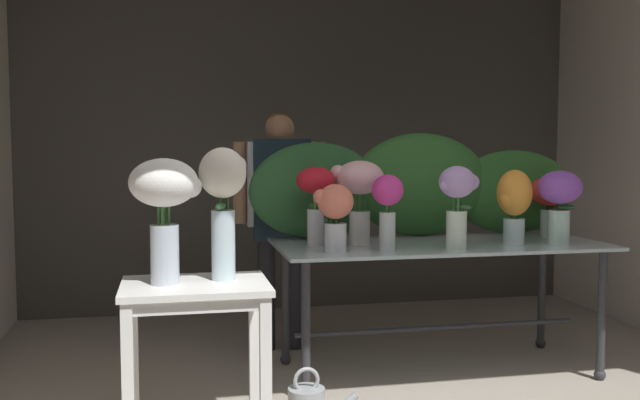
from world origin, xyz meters
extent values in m
plane|color=#9E9384|center=(0.00, 1.91, 0.00)|extent=(8.41, 8.41, 0.00)
cube|color=#4C4742|center=(0.00, 3.82, 1.39)|extent=(4.86, 0.12, 2.77)
cube|color=silver|center=(0.46, 1.85, 0.80)|extent=(2.00, 0.90, 0.02)
cylinder|color=#2D2D33|center=(-0.44, 1.50, 0.40)|extent=(0.05, 0.05, 0.79)
sphere|color=#2D2D33|center=(-0.44, 1.50, 0.03)|extent=(0.07, 0.07, 0.07)
cylinder|color=#2D2D33|center=(1.37, 1.50, 0.40)|extent=(0.05, 0.05, 0.79)
sphere|color=#2D2D33|center=(1.37, 1.50, 0.03)|extent=(0.07, 0.07, 0.07)
cylinder|color=#2D2D33|center=(-0.44, 2.20, 0.40)|extent=(0.05, 0.05, 0.79)
sphere|color=#2D2D33|center=(-0.44, 2.20, 0.03)|extent=(0.07, 0.07, 0.07)
cylinder|color=#2D2D33|center=(1.37, 2.20, 0.40)|extent=(0.05, 0.05, 0.79)
sphere|color=#2D2D33|center=(1.37, 2.20, 0.03)|extent=(0.07, 0.07, 0.07)
cylinder|color=#2D2D33|center=(0.46, 1.85, 0.28)|extent=(1.80, 0.03, 0.03)
cube|color=white|center=(-1.05, 0.98, 0.77)|extent=(0.66, 0.51, 0.03)
cube|color=white|center=(-1.05, 0.98, 0.73)|extent=(0.60, 0.45, 0.06)
cube|color=white|center=(-1.34, 0.77, 0.38)|extent=(0.05, 0.05, 0.76)
cube|color=white|center=(-0.75, 0.77, 0.38)|extent=(0.05, 0.05, 0.76)
cube|color=white|center=(-1.34, 1.19, 0.38)|extent=(0.05, 0.05, 0.76)
cube|color=white|center=(-0.75, 1.19, 0.38)|extent=(0.05, 0.05, 0.76)
cylinder|color=#232328|center=(-0.51, 2.55, 0.43)|extent=(0.12, 0.12, 0.87)
cylinder|color=#232328|center=(-0.32, 2.55, 0.43)|extent=(0.12, 0.12, 0.87)
cube|color=#B2BCC6|center=(-0.41, 2.55, 1.15)|extent=(0.46, 0.22, 0.57)
cube|color=#192833|center=(-0.41, 2.43, 1.11)|extent=(0.39, 0.02, 0.69)
cylinder|color=#936B4C|center=(-0.69, 2.55, 1.16)|extent=(0.09, 0.09, 0.55)
cylinder|color=#936B4C|center=(-0.14, 2.55, 1.16)|extent=(0.09, 0.09, 0.55)
sphere|color=#936B4C|center=(-0.41, 2.55, 1.52)|extent=(0.20, 0.20, 0.20)
ellipsoid|color=brown|center=(-0.41, 2.57, 1.59)|extent=(0.15, 0.15, 0.09)
ellipsoid|color=#28562D|center=(-0.24, 2.18, 1.12)|extent=(0.85, 0.21, 0.62)
ellipsoid|color=#2D6028|center=(0.46, 2.18, 1.15)|extent=(0.93, 0.30, 0.68)
ellipsoid|color=#2D6028|center=(1.13, 2.18, 1.09)|extent=(0.87, 0.21, 0.56)
cylinder|color=silver|center=(0.88, 1.68, 0.89)|extent=(0.13, 0.13, 0.16)
cylinder|color=#9EBCB2|center=(0.88, 1.68, 0.85)|extent=(0.12, 0.12, 0.07)
cylinder|color=#28562D|center=(0.90, 1.68, 0.93)|extent=(0.01, 0.01, 0.22)
cylinder|color=#28562D|center=(0.87, 1.70, 0.93)|extent=(0.01, 0.01, 0.22)
cylinder|color=#28562D|center=(0.86, 1.66, 0.93)|extent=(0.01, 0.01, 0.22)
ellipsoid|color=orange|center=(0.88, 1.68, 1.12)|extent=(0.21, 0.21, 0.28)
sphere|color=orange|center=(0.82, 1.65, 1.09)|extent=(0.10, 0.10, 0.10)
cylinder|color=silver|center=(1.27, 1.94, 0.90)|extent=(0.12, 0.12, 0.18)
cylinder|color=#9EBCB2|center=(1.27, 1.94, 0.85)|extent=(0.11, 0.11, 0.08)
cylinder|color=#2D6028|center=(1.29, 1.95, 0.94)|extent=(0.01, 0.01, 0.23)
cylinder|color=#2D6028|center=(1.27, 1.97, 0.94)|extent=(0.01, 0.01, 0.23)
cylinder|color=#2D6028|center=(1.24, 1.95, 0.94)|extent=(0.01, 0.01, 0.23)
cylinder|color=#2D6028|center=(1.26, 1.91, 0.94)|extent=(0.01, 0.01, 0.23)
ellipsoid|color=red|center=(1.27, 1.94, 1.11)|extent=(0.28, 0.28, 0.19)
sphere|color=red|center=(1.19, 1.95, 1.12)|extent=(0.07, 0.07, 0.07)
ellipsoid|color=#387033|center=(1.27, 1.97, 1.01)|extent=(0.07, 0.11, 0.03)
cylinder|color=silver|center=(0.05, 1.59, 0.92)|extent=(0.09, 0.09, 0.22)
cylinder|color=#9EBCB2|center=(0.05, 1.59, 0.86)|extent=(0.08, 0.08, 0.09)
cylinder|color=#387033|center=(0.06, 1.59, 0.96)|extent=(0.01, 0.01, 0.28)
cylinder|color=#387033|center=(0.04, 1.60, 0.96)|extent=(0.01, 0.01, 0.28)
cylinder|color=#387033|center=(0.04, 1.58, 0.96)|extent=(0.01, 0.01, 0.28)
ellipsoid|color=#D1338E|center=(0.05, 1.59, 1.16)|extent=(0.18, 0.18, 0.17)
sphere|color=#D1338E|center=(0.00, 1.59, 1.18)|extent=(0.06, 0.06, 0.06)
cylinder|color=silver|center=(-0.25, 1.59, 0.89)|extent=(0.12, 0.12, 0.16)
cylinder|color=#9EBCB2|center=(-0.25, 1.59, 0.85)|extent=(0.11, 0.11, 0.07)
cylinder|color=#2D6028|center=(-0.23, 1.59, 0.93)|extent=(0.01, 0.01, 0.22)
cylinder|color=#2D6028|center=(-0.24, 1.61, 0.93)|extent=(0.01, 0.01, 0.22)
cylinder|color=#2D6028|center=(-0.28, 1.58, 0.93)|extent=(0.01, 0.01, 0.22)
cylinder|color=#2D6028|center=(-0.25, 1.57, 0.93)|extent=(0.01, 0.01, 0.22)
ellipsoid|color=#EF7A60|center=(-0.25, 1.59, 1.10)|extent=(0.20, 0.20, 0.19)
sphere|color=#EF7A60|center=(-0.33, 1.59, 1.13)|extent=(0.08, 0.08, 0.08)
ellipsoid|color=#387033|center=(-0.29, 1.62, 1.00)|extent=(0.08, 0.11, 0.03)
cylinder|color=silver|center=(1.13, 1.61, 0.92)|extent=(0.13, 0.13, 0.21)
cylinder|color=#9EBCB2|center=(1.13, 1.61, 0.86)|extent=(0.12, 0.12, 0.09)
cylinder|color=#28562D|center=(1.16, 1.61, 0.96)|extent=(0.01, 0.01, 0.28)
cylinder|color=#28562D|center=(1.13, 1.63, 0.96)|extent=(0.01, 0.01, 0.28)
cylinder|color=#28562D|center=(1.12, 1.59, 0.96)|extent=(0.01, 0.01, 0.28)
ellipsoid|color=purple|center=(1.13, 1.61, 1.16)|extent=(0.26, 0.26, 0.20)
sphere|color=purple|center=(1.23, 1.59, 1.13)|extent=(0.07, 0.07, 0.07)
ellipsoid|color=#28562D|center=(1.17, 1.57, 1.04)|extent=(0.10, 0.05, 0.03)
cylinder|color=silver|center=(0.45, 1.55, 0.92)|extent=(0.12, 0.12, 0.22)
cylinder|color=#9EBCB2|center=(0.45, 1.55, 0.86)|extent=(0.11, 0.11, 0.09)
cylinder|color=#387033|center=(0.48, 1.55, 0.98)|extent=(0.01, 0.01, 0.32)
cylinder|color=#387033|center=(0.46, 1.57, 0.98)|extent=(0.01, 0.01, 0.32)
cylinder|color=#387033|center=(0.44, 1.55, 0.98)|extent=(0.01, 0.01, 0.32)
cylinder|color=#387033|center=(0.45, 1.52, 0.98)|extent=(0.01, 0.01, 0.32)
ellipsoid|color=#B28ED1|center=(0.45, 1.55, 1.20)|extent=(0.21, 0.21, 0.18)
sphere|color=#B28ED1|center=(0.37, 1.52, 1.18)|extent=(0.06, 0.06, 0.06)
sphere|color=#B28ED1|center=(0.54, 1.54, 1.20)|extent=(0.09, 0.09, 0.09)
ellipsoid|color=#28562D|center=(0.49, 1.53, 1.06)|extent=(0.11, 0.08, 0.03)
cylinder|color=silver|center=(-0.04, 1.84, 0.91)|extent=(0.13, 0.13, 0.21)
cylinder|color=#9EBCB2|center=(-0.04, 1.84, 0.86)|extent=(0.12, 0.12, 0.09)
cylinder|color=#2D6028|center=(-0.01, 1.85, 0.99)|extent=(0.01, 0.01, 0.34)
cylinder|color=#2D6028|center=(-0.04, 1.86, 0.99)|extent=(0.01, 0.01, 0.34)
cylinder|color=#2D6028|center=(-0.07, 1.83, 0.99)|extent=(0.01, 0.01, 0.34)
cylinder|color=#2D6028|center=(-0.05, 1.81, 0.99)|extent=(0.01, 0.01, 0.34)
ellipsoid|color=#EFB2BC|center=(-0.04, 1.84, 1.22)|extent=(0.29, 0.29, 0.20)
sphere|color=#EFB2BC|center=(-0.17, 1.86, 1.25)|extent=(0.09, 0.09, 0.09)
sphere|color=#EFB2BC|center=(0.07, 1.82, 1.19)|extent=(0.08, 0.08, 0.08)
cylinder|color=silver|center=(-0.30, 1.87, 0.92)|extent=(0.10, 0.10, 0.22)
cylinder|color=#9EBCB2|center=(-0.30, 1.87, 0.86)|extent=(0.09, 0.09, 0.09)
cylinder|color=#477F3D|center=(-0.28, 1.87, 0.99)|extent=(0.01, 0.01, 0.33)
cylinder|color=#477F3D|center=(-0.31, 1.89, 0.99)|extent=(0.01, 0.01, 0.33)
cylinder|color=#477F3D|center=(-0.31, 1.86, 0.99)|extent=(0.01, 0.01, 0.33)
ellipsoid|color=red|center=(-0.30, 1.87, 1.20)|extent=(0.23, 0.23, 0.16)
sphere|color=red|center=(-0.37, 1.86, 1.18)|extent=(0.07, 0.07, 0.07)
ellipsoid|color=#387033|center=(-0.29, 1.89, 1.05)|extent=(0.10, 0.05, 0.03)
cylinder|color=silver|center=(-1.18, 0.98, 0.92)|extent=(0.13, 0.13, 0.27)
cylinder|color=#9EBCB2|center=(-1.18, 0.98, 0.85)|extent=(0.12, 0.12, 0.11)
cylinder|color=#387033|center=(-1.16, 0.98, 0.99)|extent=(0.01, 0.01, 0.38)
cylinder|color=#387033|center=(-1.17, 1.01, 0.99)|extent=(0.01, 0.01, 0.38)
cylinder|color=#387033|center=(-1.20, 0.98, 0.99)|extent=(0.01, 0.01, 0.38)
cylinder|color=#387033|center=(-1.18, 0.95, 0.99)|extent=(0.01, 0.01, 0.38)
ellipsoid|color=white|center=(-1.18, 0.98, 1.25)|extent=(0.31, 0.31, 0.22)
sphere|color=white|center=(-1.27, 0.99, 1.25)|extent=(0.11, 0.11, 0.11)
sphere|color=white|center=(-1.06, 0.96, 1.23)|extent=(0.10, 0.10, 0.10)
cylinder|color=silver|center=(-0.91, 1.03, 0.95)|extent=(0.11, 0.11, 0.32)
cylinder|color=#9EBCB2|center=(-0.91, 1.03, 0.86)|extent=(0.10, 0.10, 0.14)
cylinder|color=#2D6028|center=(-0.89, 1.03, 1.01)|extent=(0.01, 0.01, 0.42)
cylinder|color=#2D6028|center=(-0.92, 1.05, 1.01)|extent=(0.01, 0.01, 0.42)
cylinder|color=#2D6028|center=(-0.92, 1.01, 1.01)|extent=(0.01, 0.01, 0.42)
ellipsoid|color=silver|center=(-0.91, 1.03, 1.28)|extent=(0.22, 0.22, 0.23)
sphere|color=silver|center=(-0.84, 1.02, 1.32)|extent=(0.08, 0.08, 0.08)
ellipsoid|color=#28562D|center=(-0.93, 1.00, 1.13)|extent=(0.08, 0.11, 0.03)
torus|color=#999EA3|center=(-0.52, 1.04, 0.28)|extent=(0.13, 0.02, 0.13)
camera|label=1|loc=(-1.15, -2.25, 1.42)|focal=39.95mm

